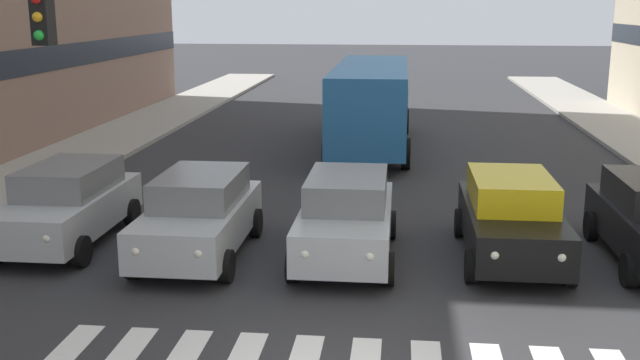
% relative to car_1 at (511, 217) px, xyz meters
% --- Properties ---
extents(car_1, '(2.02, 4.44, 1.72)m').
position_rel_car_1_xyz_m(car_1, '(0.00, 0.00, 0.00)').
color(car_1, black).
rests_on(car_1, ground_plane).
extents(car_2, '(2.02, 4.44, 1.72)m').
position_rel_car_1_xyz_m(car_2, '(3.34, 0.31, 0.00)').
color(car_2, '#B2B7BC').
rests_on(car_2, ground_plane).
extents(car_3, '(2.02, 4.44, 1.72)m').
position_rel_car_1_xyz_m(car_3, '(6.38, 0.49, 0.00)').
color(car_3, '#B2B7BC').
rests_on(car_3, ground_plane).
extents(car_4, '(2.02, 4.44, 1.72)m').
position_rel_car_1_xyz_m(car_4, '(9.46, -0.06, 0.00)').
color(car_4, '#B2B7BC').
rests_on(car_4, ground_plane).
extents(bus_behind_traffic, '(2.78, 10.50, 3.00)m').
position_rel_car_1_xyz_m(bus_behind_traffic, '(3.34, -12.10, 0.97)').
color(bus_behind_traffic, '#286BAD').
rests_on(bus_behind_traffic, ground_plane).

